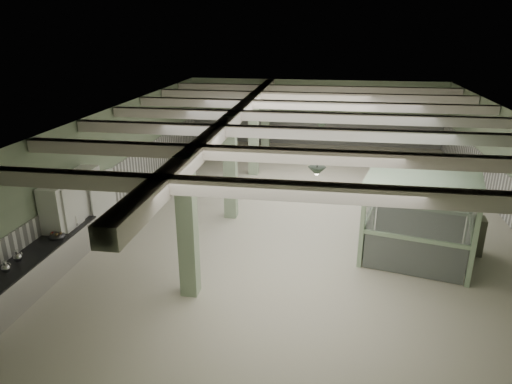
# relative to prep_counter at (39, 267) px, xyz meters

# --- Properties ---
(floor) EXTENTS (20.00, 20.00, 0.00)m
(floor) POSITION_rel_prep_counter_xyz_m (6.54, 6.15, -0.46)
(floor) COLOR beige
(floor) RESTS_ON ground
(ceiling) EXTENTS (14.00, 20.00, 0.02)m
(ceiling) POSITION_rel_prep_counter_xyz_m (6.54, 6.15, 3.14)
(ceiling) COLOR beige
(ceiling) RESTS_ON wall_back
(wall_back) EXTENTS (14.00, 0.02, 3.60)m
(wall_back) POSITION_rel_prep_counter_xyz_m (6.54, 16.15, 1.34)
(wall_back) COLOR #9FB38F
(wall_back) RESTS_ON floor
(wall_front) EXTENTS (14.00, 0.02, 3.60)m
(wall_front) POSITION_rel_prep_counter_xyz_m (6.54, -3.85, 1.34)
(wall_front) COLOR #9FB38F
(wall_front) RESTS_ON floor
(wall_left) EXTENTS (0.02, 20.00, 3.60)m
(wall_left) POSITION_rel_prep_counter_xyz_m (-0.46, 6.15, 1.34)
(wall_left) COLOR #9FB38F
(wall_left) RESTS_ON floor
(wainscot_left) EXTENTS (0.05, 19.90, 1.50)m
(wainscot_left) POSITION_rel_prep_counter_xyz_m (-0.43, 6.15, 0.29)
(wainscot_left) COLOR white
(wainscot_left) RESTS_ON floor
(wainscot_right) EXTENTS (0.05, 19.90, 1.50)m
(wainscot_right) POSITION_rel_prep_counter_xyz_m (13.52, 6.15, 0.29)
(wainscot_right) COLOR white
(wainscot_right) RESTS_ON floor
(wainscot_back) EXTENTS (13.90, 0.05, 1.50)m
(wainscot_back) POSITION_rel_prep_counter_xyz_m (6.54, 16.12, 0.29)
(wainscot_back) COLOR white
(wainscot_back) RESTS_ON floor
(girder) EXTENTS (0.45, 19.90, 0.40)m
(girder) POSITION_rel_prep_counter_xyz_m (4.04, 6.15, 2.92)
(girder) COLOR beige
(girder) RESTS_ON ceiling
(beam_a) EXTENTS (13.90, 0.35, 0.32)m
(beam_a) POSITION_rel_prep_counter_xyz_m (6.54, -1.35, 2.96)
(beam_a) COLOR beige
(beam_a) RESTS_ON ceiling
(beam_b) EXTENTS (13.90, 0.35, 0.32)m
(beam_b) POSITION_rel_prep_counter_xyz_m (6.54, 1.15, 2.96)
(beam_b) COLOR beige
(beam_b) RESTS_ON ceiling
(beam_c) EXTENTS (13.90, 0.35, 0.32)m
(beam_c) POSITION_rel_prep_counter_xyz_m (6.54, 3.65, 2.96)
(beam_c) COLOR beige
(beam_c) RESTS_ON ceiling
(beam_d) EXTENTS (13.90, 0.35, 0.32)m
(beam_d) POSITION_rel_prep_counter_xyz_m (6.54, 6.15, 2.96)
(beam_d) COLOR beige
(beam_d) RESTS_ON ceiling
(beam_e) EXTENTS (13.90, 0.35, 0.32)m
(beam_e) POSITION_rel_prep_counter_xyz_m (6.54, 8.65, 2.96)
(beam_e) COLOR beige
(beam_e) RESTS_ON ceiling
(beam_f) EXTENTS (13.90, 0.35, 0.32)m
(beam_f) POSITION_rel_prep_counter_xyz_m (6.54, 11.15, 2.96)
(beam_f) COLOR beige
(beam_f) RESTS_ON ceiling
(beam_g) EXTENTS (13.90, 0.35, 0.32)m
(beam_g) POSITION_rel_prep_counter_xyz_m (6.54, 13.65, 2.96)
(beam_g) COLOR beige
(beam_g) RESTS_ON ceiling
(column_a) EXTENTS (0.42, 0.42, 3.60)m
(column_a) POSITION_rel_prep_counter_xyz_m (4.04, 0.15, 1.34)
(column_a) COLOR #95AC8A
(column_a) RESTS_ON floor
(column_b) EXTENTS (0.42, 0.42, 3.60)m
(column_b) POSITION_rel_prep_counter_xyz_m (4.04, 5.15, 1.34)
(column_b) COLOR #95AC8A
(column_b) RESTS_ON floor
(column_c) EXTENTS (0.42, 0.42, 3.60)m
(column_c) POSITION_rel_prep_counter_xyz_m (4.04, 10.15, 1.34)
(column_c) COLOR #95AC8A
(column_c) RESTS_ON floor
(column_d) EXTENTS (0.42, 0.42, 3.60)m
(column_d) POSITION_rel_prep_counter_xyz_m (4.04, 14.15, 1.34)
(column_d) COLOR #95AC8A
(column_d) RESTS_ON floor
(pendant_front) EXTENTS (0.44, 0.44, 0.22)m
(pendant_front) POSITION_rel_prep_counter_xyz_m (7.04, 1.15, 2.59)
(pendant_front) COLOR #334435
(pendant_front) RESTS_ON ceiling
(pendant_mid) EXTENTS (0.44, 0.44, 0.22)m
(pendant_mid) POSITION_rel_prep_counter_xyz_m (7.04, 6.65, 2.59)
(pendant_mid) COLOR #334435
(pendant_mid) RESTS_ON ceiling
(pendant_back) EXTENTS (0.44, 0.44, 0.22)m
(pendant_back) POSITION_rel_prep_counter_xyz_m (7.04, 11.65, 2.59)
(pendant_back) COLOR #334435
(pendant_back) RESTS_ON ceiling
(prep_counter) EXTENTS (0.84, 4.83, 0.91)m
(prep_counter) POSITION_rel_prep_counter_xyz_m (0.00, 0.00, 0.00)
(prep_counter) COLOR silver
(prep_counter) RESTS_ON floor
(pitcher_near) EXTENTS (0.22, 0.25, 0.31)m
(pitcher_near) POSITION_rel_prep_counter_xyz_m (-0.10, -0.55, 0.59)
(pitcher_near) COLOR silver
(pitcher_near) RESTS_ON prep_counter
(pitcher_far) EXTENTS (0.22, 0.25, 0.30)m
(pitcher_far) POSITION_rel_prep_counter_xyz_m (-0.04, -1.07, 0.59)
(pitcher_far) COLOR silver
(pitcher_far) RESTS_ON prep_counter
(veg_colander) EXTENTS (0.49, 0.49, 0.20)m
(veg_colander) POSITION_rel_prep_counter_xyz_m (0.07, 0.88, 0.54)
(veg_colander) COLOR #3B3A3F
(veg_colander) RESTS_ON prep_counter
(orange_bowl) EXTENTS (0.28, 0.28, 0.08)m
(orange_bowl) POSITION_rel_prep_counter_xyz_m (0.14, 1.40, 0.48)
(orange_bowl) COLOR #B2B2B7
(orange_bowl) RESTS_ON prep_counter
(walkin_cooler) EXTENTS (0.97, 2.48, 2.27)m
(walkin_cooler) POSITION_rel_prep_counter_xyz_m (-0.08, 2.15, 0.67)
(walkin_cooler) COLOR white
(walkin_cooler) RESTS_ON floor
(guard_booth) EXTENTS (3.54, 3.19, 2.44)m
(guard_booth) POSITION_rel_prep_counter_xyz_m (9.94, 2.97, 1.21)
(guard_booth) COLOR #A4C49D
(guard_booth) RESTS_ON floor
(filing_cabinet) EXTENTS (0.43, 0.56, 1.13)m
(filing_cabinet) POSITION_rel_prep_counter_xyz_m (11.74, 3.50, 0.10)
(filing_cabinet) COLOR #646655
(filing_cabinet) RESTS_ON floor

